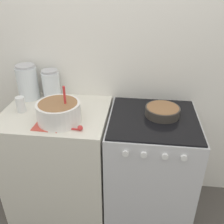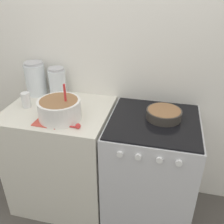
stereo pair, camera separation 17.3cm
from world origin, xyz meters
name	(u,v)px [view 1 (the left image)]	position (x,y,z in m)	size (l,w,h in m)	color
wall_back	(113,61)	(0.00, 0.66, 1.20)	(4.56, 0.05, 2.40)	white
countertop_cabinet	(61,160)	(-0.39, 0.32, 0.45)	(0.78, 0.63, 0.91)	silver
stove	(149,167)	(0.34, 0.32, 0.45)	(0.64, 0.65, 0.91)	silver
mixing_bowl	(59,111)	(-0.31, 0.19, 0.99)	(0.30, 0.30, 0.26)	white
baking_pan	(162,111)	(0.39, 0.36, 0.94)	(0.25, 0.25, 0.07)	#38332D
storage_jar_left	(28,84)	(-0.67, 0.53, 1.03)	(0.16, 0.16, 0.28)	silver
storage_jar_middle	(52,87)	(-0.47, 0.53, 1.01)	(0.14, 0.14, 0.24)	silver
tin_can	(21,104)	(-0.63, 0.29, 0.96)	(0.06, 0.06, 0.12)	silver
recipe_page	(51,121)	(-0.37, 0.18, 0.91)	(0.19, 0.27, 0.01)	#CC4C3F
measuring_spoon	(78,128)	(-0.16, 0.09, 0.92)	(0.12, 0.04, 0.04)	red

